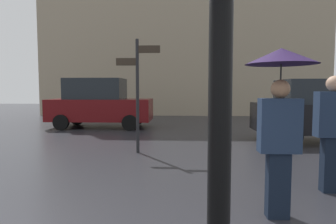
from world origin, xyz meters
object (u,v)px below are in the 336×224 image
(pedestrian_with_bag, at_px, (334,127))
(parked_car_right, at_px, (324,111))
(parked_car_left, at_px, (100,103))
(street_signpost, at_px, (138,84))
(pedestrian_with_umbrella, at_px, (280,96))

(pedestrian_with_bag, bearing_deg, parked_car_right, 18.13)
(parked_car_left, height_order, street_signpost, street_signpost)
(pedestrian_with_umbrella, height_order, pedestrian_with_bag, pedestrian_with_umbrella)
(parked_car_right, bearing_deg, pedestrian_with_umbrella, -128.06)
(pedestrian_with_bag, bearing_deg, parked_car_left, 78.81)
(parked_car_left, bearing_deg, pedestrian_with_bag, 136.32)
(pedestrian_with_bag, distance_m, parked_car_right, 4.75)
(pedestrian_with_umbrella, height_order, street_signpost, street_signpost)
(parked_car_right, bearing_deg, parked_car_left, 148.94)
(parked_car_left, relative_size, parked_car_right, 1.02)
(pedestrian_with_umbrella, distance_m, parked_car_left, 9.64)
(pedestrian_with_umbrella, distance_m, pedestrian_with_bag, 1.56)
(parked_car_left, bearing_deg, pedestrian_with_umbrella, 127.48)
(pedestrian_with_bag, relative_size, parked_car_left, 0.43)
(parked_car_left, relative_size, street_signpost, 1.48)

